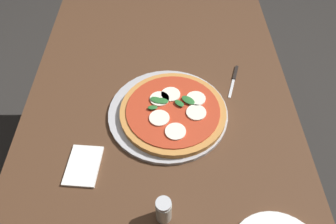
{
  "coord_description": "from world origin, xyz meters",
  "views": [
    {
      "loc": [
        0.77,
        0.02,
        1.55
      ],
      "look_at": [
        0.11,
        0.03,
        0.76
      ],
      "focal_mm": 34.82,
      "sensor_mm": 36.0,
      "label": 1
    }
  ],
  "objects_px": {
    "serving_tray": "(168,113)",
    "pepper_shaker": "(164,210)",
    "dining_table": "(160,108)",
    "napkin": "(83,166)",
    "knife": "(234,77)",
    "pizza": "(173,111)"
  },
  "relations": [
    {
      "from": "pepper_shaker",
      "to": "pizza",
      "type": "bearing_deg",
      "value": 174.74
    },
    {
      "from": "dining_table",
      "to": "napkin",
      "type": "height_order",
      "value": "napkin"
    },
    {
      "from": "dining_table",
      "to": "pepper_shaker",
      "type": "distance_m",
      "value": 0.47
    },
    {
      "from": "serving_tray",
      "to": "pepper_shaker",
      "type": "bearing_deg",
      "value": -2.44
    },
    {
      "from": "napkin",
      "to": "pepper_shaker",
      "type": "relative_size",
      "value": 1.6
    },
    {
      "from": "napkin",
      "to": "knife",
      "type": "bearing_deg",
      "value": 126.4
    },
    {
      "from": "pizza",
      "to": "knife",
      "type": "relative_size",
      "value": 2.11
    },
    {
      "from": "serving_tray",
      "to": "knife",
      "type": "xyz_separation_m",
      "value": [
        -0.16,
        0.24,
        -0.0
      ]
    },
    {
      "from": "serving_tray",
      "to": "pepper_shaker",
      "type": "relative_size",
      "value": 4.65
    },
    {
      "from": "dining_table",
      "to": "knife",
      "type": "height_order",
      "value": "knife"
    },
    {
      "from": "pizza",
      "to": "pepper_shaker",
      "type": "relative_size",
      "value": 4.09
    },
    {
      "from": "dining_table",
      "to": "napkin",
      "type": "bearing_deg",
      "value": -35.45
    },
    {
      "from": "dining_table",
      "to": "napkin",
      "type": "relative_size",
      "value": 10.84
    },
    {
      "from": "napkin",
      "to": "pepper_shaker",
      "type": "distance_m",
      "value": 0.27
    },
    {
      "from": "pizza",
      "to": "pepper_shaker",
      "type": "distance_m",
      "value": 0.33
    },
    {
      "from": "napkin",
      "to": "pizza",
      "type": "bearing_deg",
      "value": 125.17
    },
    {
      "from": "serving_tray",
      "to": "knife",
      "type": "relative_size",
      "value": 2.41
    },
    {
      "from": "knife",
      "to": "pepper_shaker",
      "type": "xyz_separation_m",
      "value": [
        0.5,
        -0.25,
        0.04
      ]
    },
    {
      "from": "dining_table",
      "to": "pizza",
      "type": "bearing_deg",
      "value": 19.61
    },
    {
      "from": "dining_table",
      "to": "pepper_shaker",
      "type": "height_order",
      "value": "pepper_shaker"
    },
    {
      "from": "knife",
      "to": "pepper_shaker",
      "type": "height_order",
      "value": "pepper_shaker"
    },
    {
      "from": "serving_tray",
      "to": "pizza",
      "type": "xyz_separation_m",
      "value": [
        0.01,
        0.02,
        0.02
      ]
    }
  ]
}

